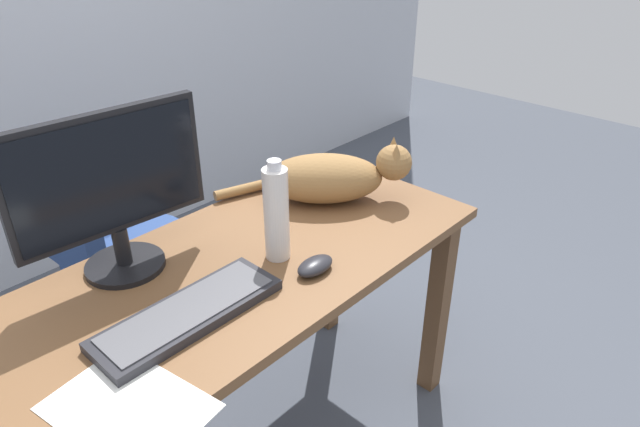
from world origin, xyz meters
name	(u,v)px	position (x,y,z in m)	size (l,w,h in m)	color
desk	(240,300)	(0.00, 0.00, 0.62)	(1.39, 0.62, 0.74)	brown
office_chair	(119,279)	(-0.04, 0.62, 0.40)	(0.48, 0.48, 0.93)	black
monitor	(110,189)	(-0.20, 0.20, 0.96)	(0.48, 0.20, 0.41)	black
keyboard	(189,313)	(-0.21, -0.09, 0.75)	(0.44, 0.15, 0.03)	#232328
cat	(331,176)	(0.43, 0.06, 0.82)	(0.45, 0.46, 0.20)	olive
computer_mouse	(315,266)	(0.11, -0.17, 0.75)	(0.11, 0.06, 0.04)	#232328
paper_sheet	(129,407)	(-0.44, -0.22, 0.74)	(0.21, 0.30, 0.00)	white
water_bottle	(276,213)	(0.10, -0.05, 0.87)	(0.07, 0.07, 0.28)	silver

